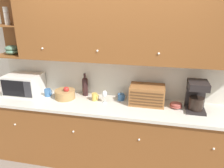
{
  "coord_description": "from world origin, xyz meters",
  "views": [
    {
      "loc": [
        0.57,
        -2.87,
        2.16
      ],
      "look_at": [
        0.0,
        -0.22,
        1.18
      ],
      "focal_mm": 35.0,
      "sensor_mm": 36.0,
      "label": 1
    }
  ],
  "objects_px": {
    "microwave": "(24,84)",
    "mug_blue_second": "(48,93)",
    "wine_bottle": "(85,85)",
    "bowl_stack_on_counter": "(176,105)",
    "fruit_basket": "(65,94)",
    "wine_glass": "(105,95)",
    "bread_box": "(147,95)",
    "mug_patterned_third": "(95,97)",
    "coffee_maker": "(196,95)",
    "mug": "(121,97)"
  },
  "relations": [
    {
      "from": "mug_blue_second",
      "to": "mug",
      "type": "xyz_separation_m",
      "value": [
        1.05,
        0.08,
        -0.01
      ]
    },
    {
      "from": "fruit_basket",
      "to": "bowl_stack_on_counter",
      "type": "height_order",
      "value": "fruit_basket"
    },
    {
      "from": "mug",
      "to": "fruit_basket",
      "type": "bearing_deg",
      "value": -172.27
    },
    {
      "from": "mug_patterned_third",
      "to": "bread_box",
      "type": "bearing_deg",
      "value": 3.57
    },
    {
      "from": "mug_patterned_third",
      "to": "bread_box",
      "type": "height_order",
      "value": "bread_box"
    },
    {
      "from": "microwave",
      "to": "coffee_maker",
      "type": "xyz_separation_m",
      "value": [
        2.38,
        -0.04,
        0.05
      ]
    },
    {
      "from": "mug_patterned_third",
      "to": "bowl_stack_on_counter",
      "type": "bearing_deg",
      "value": 0.27
    },
    {
      "from": "fruit_basket",
      "to": "bread_box",
      "type": "xyz_separation_m",
      "value": [
        1.13,
        0.06,
        0.06
      ]
    },
    {
      "from": "wine_bottle",
      "to": "wine_glass",
      "type": "xyz_separation_m",
      "value": [
        0.33,
        -0.19,
        -0.03
      ]
    },
    {
      "from": "mug_blue_second",
      "to": "mug_patterned_third",
      "type": "height_order",
      "value": "mug_blue_second"
    },
    {
      "from": "fruit_basket",
      "to": "wine_bottle",
      "type": "height_order",
      "value": "wine_bottle"
    },
    {
      "from": "wine_glass",
      "to": "fruit_basket",
      "type": "bearing_deg",
      "value": 177.91
    },
    {
      "from": "mug_blue_second",
      "to": "wine_glass",
      "type": "height_order",
      "value": "wine_glass"
    },
    {
      "from": "wine_glass",
      "to": "coffee_maker",
      "type": "relative_size",
      "value": 0.45
    },
    {
      "from": "mug_patterned_third",
      "to": "bowl_stack_on_counter",
      "type": "height_order",
      "value": "mug_patterned_third"
    },
    {
      "from": "mug_blue_second",
      "to": "fruit_basket",
      "type": "xyz_separation_m",
      "value": [
        0.27,
        -0.02,
        0.01
      ]
    },
    {
      "from": "microwave",
      "to": "mug_blue_second",
      "type": "relative_size",
      "value": 4.68
    },
    {
      "from": "mug_blue_second",
      "to": "wine_glass",
      "type": "bearing_deg",
      "value": -3.05
    },
    {
      "from": "bread_box",
      "to": "microwave",
      "type": "bearing_deg",
      "value": -179.54
    },
    {
      "from": "mug",
      "to": "coffee_maker",
      "type": "height_order",
      "value": "coffee_maker"
    },
    {
      "from": "bread_box",
      "to": "coffee_maker",
      "type": "xyz_separation_m",
      "value": [
        0.6,
        -0.05,
        0.07
      ]
    },
    {
      "from": "fruit_basket",
      "to": "mug",
      "type": "distance_m",
      "value": 0.79
    },
    {
      "from": "mug",
      "to": "wine_glass",
      "type": "bearing_deg",
      "value": -148.02
    },
    {
      "from": "microwave",
      "to": "mug",
      "type": "bearing_deg",
      "value": 2.35
    },
    {
      "from": "mug_blue_second",
      "to": "mug",
      "type": "relative_size",
      "value": 1.04
    },
    {
      "from": "bowl_stack_on_counter",
      "to": "mug_patterned_third",
      "type": "bearing_deg",
      "value": -179.73
    },
    {
      "from": "bread_box",
      "to": "bowl_stack_on_counter",
      "type": "xyz_separation_m",
      "value": [
        0.37,
        -0.04,
        -0.09
      ]
    },
    {
      "from": "mug",
      "to": "bowl_stack_on_counter",
      "type": "distance_m",
      "value": 0.73
    },
    {
      "from": "mug_patterned_third",
      "to": "coffee_maker",
      "type": "xyz_separation_m",
      "value": [
        1.3,
        -0.01,
        0.14
      ]
    },
    {
      "from": "fruit_basket",
      "to": "coffee_maker",
      "type": "xyz_separation_m",
      "value": [
        1.73,
        0.01,
        0.13
      ]
    },
    {
      "from": "bread_box",
      "to": "mug",
      "type": "bearing_deg",
      "value": 172.74
    },
    {
      "from": "microwave",
      "to": "wine_glass",
      "type": "distance_m",
      "value": 1.23
    },
    {
      "from": "mug_patterned_third",
      "to": "mug",
      "type": "distance_m",
      "value": 0.36
    },
    {
      "from": "microwave",
      "to": "mug_blue_second",
      "type": "xyz_separation_m",
      "value": [
        0.38,
        -0.02,
        -0.09
      ]
    },
    {
      "from": "microwave",
      "to": "wine_glass",
      "type": "bearing_deg",
      "value": -3.15
    },
    {
      "from": "fruit_basket",
      "to": "coffee_maker",
      "type": "bearing_deg",
      "value": 0.39
    },
    {
      "from": "wine_glass",
      "to": "bowl_stack_on_counter",
      "type": "xyz_separation_m",
      "value": [
        0.93,
        0.04,
        -0.08
      ]
    },
    {
      "from": "mug_blue_second",
      "to": "mug_patterned_third",
      "type": "relative_size",
      "value": 1.01
    },
    {
      "from": "fruit_basket",
      "to": "wine_bottle",
      "type": "relative_size",
      "value": 0.85
    },
    {
      "from": "microwave",
      "to": "mug_blue_second",
      "type": "height_order",
      "value": "microwave"
    },
    {
      "from": "wine_bottle",
      "to": "bowl_stack_on_counter",
      "type": "relative_size",
      "value": 2.08
    },
    {
      "from": "microwave",
      "to": "fruit_basket",
      "type": "bearing_deg",
      "value": -4.09
    },
    {
      "from": "fruit_basket",
      "to": "mug_patterned_third",
      "type": "bearing_deg",
      "value": 2.32
    },
    {
      "from": "bowl_stack_on_counter",
      "to": "coffee_maker",
      "type": "bearing_deg",
      "value": -2.71
    },
    {
      "from": "mug",
      "to": "bread_box",
      "type": "xyz_separation_m",
      "value": [
        0.35,
        -0.04,
        0.08
      ]
    },
    {
      "from": "fruit_basket",
      "to": "mug_patterned_third",
      "type": "distance_m",
      "value": 0.43
    },
    {
      "from": "wine_bottle",
      "to": "bowl_stack_on_counter",
      "type": "height_order",
      "value": "wine_bottle"
    },
    {
      "from": "bowl_stack_on_counter",
      "to": "coffee_maker",
      "type": "height_order",
      "value": "coffee_maker"
    },
    {
      "from": "coffee_maker",
      "to": "mug_blue_second",
      "type": "bearing_deg",
      "value": 179.64
    },
    {
      "from": "microwave",
      "to": "mug_blue_second",
      "type": "distance_m",
      "value": 0.39
    }
  ]
}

